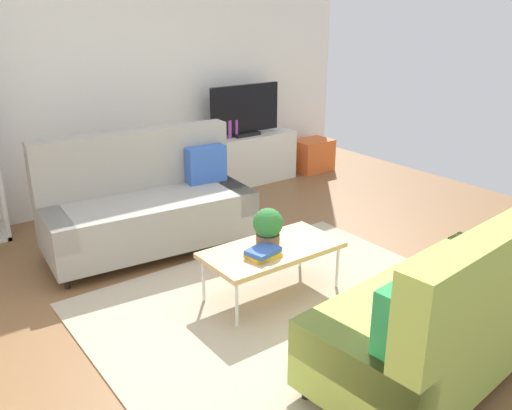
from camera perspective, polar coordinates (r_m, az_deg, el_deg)
ground_plane at (r=4.51m, az=1.13°, el=-8.98°), size 7.68×7.68×0.00m
wall_far at (r=6.43m, az=-14.58°, el=12.93°), size 6.40×0.12×2.90m
area_rug at (r=4.29m, az=2.81°, el=-10.60°), size 2.90×2.20×0.01m
couch_beige at (r=5.19m, az=-11.34°, el=0.04°), size 1.97×1.01×1.10m
couch_green at (r=3.59m, az=19.96°, el=-10.38°), size 1.97×1.02×1.10m
coffee_table at (r=4.27m, az=1.72°, el=-4.83°), size 1.10×0.56×0.42m
tv_console at (r=7.07m, az=-1.23°, el=4.84°), size 1.40×0.44×0.64m
tv at (r=6.91m, az=-1.17°, el=9.86°), size 1.00×0.20×0.64m
storage_trunk at (r=7.69m, az=5.95°, el=5.24°), size 0.52×0.40×0.44m
potted_plant at (r=4.21m, az=1.26°, el=-2.30°), size 0.24×0.24×0.32m
table_book_0 at (r=4.10m, az=0.75°, el=-5.27°), size 0.25×0.19×0.03m
table_book_1 at (r=4.09m, az=0.75°, el=-4.86°), size 0.27×0.23×0.04m
vase_0 at (r=6.71m, az=-5.58°, el=7.31°), size 0.12×0.12×0.13m
vase_1 at (r=6.80m, az=-4.31°, el=7.67°), size 0.09×0.09×0.17m
bottle_0 at (r=6.80m, az=-2.80°, el=7.96°), size 0.05×0.05×0.23m
bottle_1 at (r=6.85m, az=-2.08°, el=8.05°), size 0.04×0.04×0.22m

